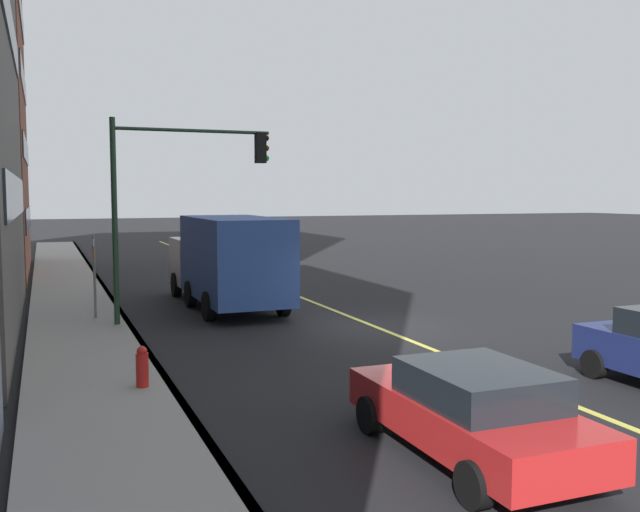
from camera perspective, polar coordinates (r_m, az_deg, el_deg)
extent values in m
plane|color=black|center=(20.45, 4.50, -5.77)|extent=(200.00, 200.00, 0.00)
cube|color=gray|center=(18.44, -18.51, -6.96)|extent=(80.00, 2.78, 0.15)
cube|color=slate|center=(18.54, -14.45, -6.79)|extent=(80.00, 0.16, 0.15)
cube|color=#D8CC4C|center=(20.44, 4.50, -5.75)|extent=(80.00, 0.16, 0.01)
cube|color=#262D38|center=(21.20, -23.48, 4.48)|extent=(12.81, 0.06, 1.10)
cube|color=#262D38|center=(21.71, -23.94, 17.03)|extent=(12.81, 0.06, 1.10)
cube|color=#262D38|center=(37.17, -22.65, 2.82)|extent=(10.91, 0.06, 1.10)
cube|color=#262D38|center=(37.21, -22.82, 7.91)|extent=(10.91, 0.06, 1.10)
cube|color=#262D38|center=(37.55, -22.99, 12.95)|extent=(10.91, 0.06, 1.10)
cube|color=#262D38|center=(38.17, -23.17, 17.87)|extent=(10.91, 0.06, 1.10)
cube|color=red|center=(10.65, 11.99, -12.70)|extent=(4.43, 1.81, 0.59)
cube|color=black|center=(10.31, 12.79, -10.15)|extent=(2.11, 1.66, 0.50)
cylinder|color=black|center=(11.53, 4.07, -12.76)|extent=(0.60, 0.22, 0.60)
cylinder|color=black|center=(12.37, 11.64, -11.61)|extent=(0.60, 0.22, 0.60)
cylinder|color=black|center=(9.15, 12.42, -17.71)|extent=(0.60, 0.22, 0.60)
cylinder|color=black|center=(10.18, 21.02, -15.53)|extent=(0.60, 0.22, 0.60)
cylinder|color=black|center=(15.83, 21.42, -8.18)|extent=(0.60, 0.22, 0.60)
cube|color=silver|center=(27.05, -9.17, -0.37)|extent=(2.27, 2.48, 1.73)
cube|color=#2D4C93|center=(23.01, -6.96, -0.14)|extent=(5.69, 2.48, 2.63)
cylinder|color=black|center=(26.92, -11.61, -2.28)|extent=(0.90, 0.28, 0.90)
cylinder|color=black|center=(27.42, -6.72, -2.08)|extent=(0.90, 0.28, 0.90)
cylinder|color=black|center=(21.53, -9.03, -4.05)|extent=(0.90, 0.28, 0.90)
cylinder|color=black|center=(22.15, -3.02, -3.74)|extent=(0.90, 0.28, 0.90)
cylinder|color=black|center=(24.28, -10.50, -3.05)|extent=(0.90, 0.28, 0.90)
cylinder|color=black|center=(24.84, -5.11, -2.80)|extent=(0.90, 0.28, 0.90)
cylinder|color=#1E3823|center=(20.52, -16.35, 2.48)|extent=(0.16, 0.16, 5.97)
cylinder|color=#1E3823|center=(20.91, -10.25, 10.00)|extent=(0.10, 4.53, 0.10)
cube|color=black|center=(21.37, -4.86, 8.74)|extent=(0.28, 0.30, 0.90)
sphere|color=#360605|center=(21.45, -4.40, 9.53)|extent=(0.18, 0.18, 0.18)
sphere|color=#392905|center=(21.42, -4.40, 8.74)|extent=(0.18, 0.18, 0.18)
sphere|color=green|center=(21.41, -4.39, 7.93)|extent=(0.18, 0.18, 0.18)
cylinder|color=slate|center=(21.87, -17.85, -1.83)|extent=(0.08, 0.08, 2.61)
cube|color=white|center=(21.77, -17.98, 1.06)|extent=(0.60, 0.02, 0.20)
cube|color=#DB5919|center=(21.79, -17.95, 0.14)|extent=(0.44, 0.02, 0.28)
cylinder|color=red|center=(14.00, -14.25, -9.27)|extent=(0.24, 0.24, 0.80)
sphere|color=red|center=(13.90, -14.29, -7.51)|extent=(0.20, 0.20, 0.20)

